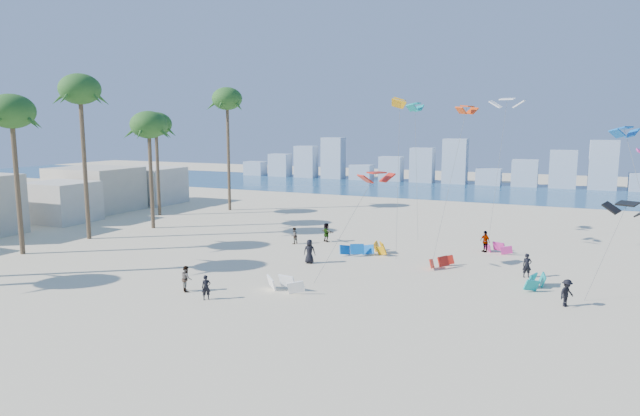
% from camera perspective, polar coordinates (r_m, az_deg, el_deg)
% --- Properties ---
extents(ground, '(220.00, 220.00, 0.00)m').
position_cam_1_polar(ground, '(31.92, -17.20, -11.65)').
color(ground, beige).
rests_on(ground, ground).
extents(ocean, '(220.00, 220.00, 0.00)m').
position_cam_1_polar(ocean, '(97.06, 11.92, 1.98)').
color(ocean, navy).
rests_on(ocean, ground).
extents(kitesurfer_near, '(0.68, 0.66, 1.57)m').
position_cam_1_polar(kitesurfer_near, '(35.38, -11.76, -8.10)').
color(kitesurfer_near, black).
rests_on(kitesurfer_near, ground).
extents(kitesurfer_mid, '(1.05, 1.04, 1.70)m').
position_cam_1_polar(kitesurfer_mid, '(37.42, -13.73, -7.14)').
color(kitesurfer_mid, gray).
rests_on(kitesurfer_mid, ground).
extents(kitesurfers_far, '(23.96, 14.12, 1.92)m').
position_cam_1_polar(kitesurfers_far, '(45.12, 7.79, -4.24)').
color(kitesurfers_far, black).
rests_on(kitesurfers_far, ground).
extents(grounded_kites, '(17.37, 18.76, 0.95)m').
position_cam_1_polar(grounded_kites, '(42.83, 9.30, -5.57)').
color(grounded_kites, white).
rests_on(grounded_kites, ground).
extents(flying_kites, '(22.45, 23.87, 13.97)m').
position_cam_1_polar(flying_kites, '(47.12, 17.91, 8.05)').
color(flying_kites, red).
rests_on(flying_kites, ground).
extents(palm_row, '(9.48, 44.80, 15.62)m').
position_cam_1_polar(palm_row, '(56.51, -23.33, 8.94)').
color(palm_row, brown).
rests_on(palm_row, ground).
extents(beachfront_buildings, '(11.50, 43.00, 6.00)m').
position_cam_1_polar(beachfront_buildings, '(69.42, -27.05, 0.88)').
color(beachfront_buildings, beige).
rests_on(beachfront_buildings, ground).
extents(distant_skyline, '(85.00, 3.00, 8.40)m').
position_cam_1_polar(distant_skyline, '(106.76, 12.48, 4.21)').
color(distant_skyline, '#9EADBF').
rests_on(distant_skyline, ground).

